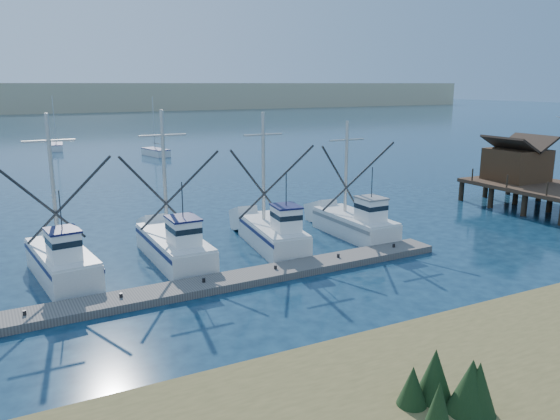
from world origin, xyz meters
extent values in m
plane|color=#0B2034|center=(0.00, 0.00, 0.00)|extent=(500.00, 500.00, 0.00)
cube|color=#66605B|center=(-8.22, 5.29, 0.19)|extent=(28.39, 2.77, 0.38)
cube|color=#4C331E|center=(21.50, 12.00, 3.30)|extent=(4.00, 4.00, 2.60)
cube|color=tan|center=(0.00, 210.00, 5.00)|extent=(360.00, 60.00, 10.00)
cube|color=silver|center=(-14.18, 9.91, 0.75)|extent=(3.10, 6.99, 1.50)
cube|color=white|center=(-14.18, 8.18, 2.25)|extent=(1.52, 1.80, 1.50)
cylinder|color=#B7B2A8|center=(-14.18, 11.07, 4.96)|extent=(0.22, 0.22, 6.92)
cube|color=silver|center=(-8.19, 10.34, 0.68)|extent=(2.55, 7.64, 1.36)
cube|color=white|center=(-8.19, 8.39, 2.11)|extent=(1.45, 1.87, 1.50)
cylinder|color=#B7B2A8|center=(-8.19, 11.64, 4.89)|extent=(0.22, 0.22, 7.06)
cube|color=silver|center=(-2.10, 10.05, 0.70)|extent=(3.19, 7.26, 1.41)
cube|color=white|center=(-2.10, 8.25, 2.16)|extent=(1.56, 1.87, 1.50)
cylinder|color=#B7B2A8|center=(-2.10, 11.25, 4.79)|extent=(0.22, 0.22, 6.77)
cube|color=silver|center=(3.89, 9.89, 0.67)|extent=(2.47, 6.72, 1.33)
cube|color=white|center=(3.89, 8.17, 2.08)|extent=(1.42, 1.65, 1.50)
cylinder|color=#B7B2A8|center=(3.89, 11.03, 4.40)|extent=(0.22, 0.22, 6.14)
cube|color=silver|center=(2.96, 56.64, 0.45)|extent=(2.98, 5.41, 0.90)
cylinder|color=#B7B2A8|center=(2.96, 56.94, 4.50)|extent=(0.12, 0.12, 7.20)
cube|color=silver|center=(-8.64, 70.08, 0.45)|extent=(2.14, 5.29, 0.90)
cylinder|color=#B7B2A8|center=(-8.64, 70.38, 4.50)|extent=(0.12, 0.12, 7.20)
cube|color=white|center=(18.26, 6.25, 7.58)|extent=(0.54, 0.13, 0.15)
camera|label=1|loc=(-16.46, -18.78, 9.85)|focal=35.00mm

